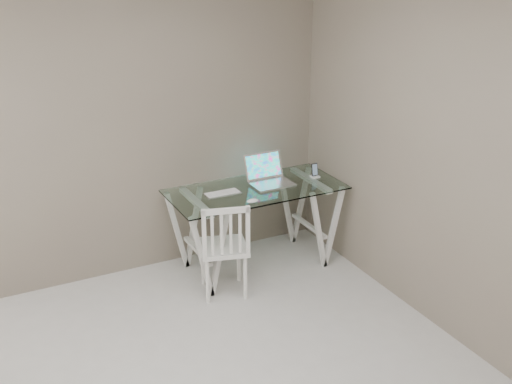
# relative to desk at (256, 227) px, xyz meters

# --- Properties ---
(room) EXTENTS (4.50, 4.52, 2.71)m
(room) POSITION_rel_desk_xyz_m (-1.26, -1.77, 1.33)
(room) COLOR #B5B2AE
(room) RESTS_ON ground
(desk) EXTENTS (1.50, 0.70, 0.75)m
(desk) POSITION_rel_desk_xyz_m (0.00, 0.00, 0.00)
(desk) COLOR silver
(desk) RESTS_ON ground
(chair) EXTENTS (0.47, 0.47, 0.83)m
(chair) POSITION_rel_desk_xyz_m (-0.45, -0.33, 0.07)
(chair) COLOR white
(chair) RESTS_ON ground
(laptop) EXTENTS (0.36, 0.33, 0.24)m
(laptop) POSITION_rel_desk_xyz_m (0.17, 0.08, 0.42)
(laptop) COLOR silver
(laptop) RESTS_ON desk
(keyboard) EXTENTS (0.31, 0.13, 0.01)m
(keyboard) POSITION_rel_desk_xyz_m (-0.30, 0.02, 0.37)
(keyboard) COLOR silver
(keyboard) RESTS_ON desk
(mouse) EXTENTS (0.10, 0.06, 0.03)m
(mouse) POSITION_rel_desk_xyz_m (-0.16, -0.26, 0.38)
(mouse) COLOR white
(mouse) RESTS_ON desk
(phone_dock) EXTENTS (0.07, 0.07, 0.13)m
(phone_dock) POSITION_rel_desk_xyz_m (0.60, 0.00, 0.40)
(phone_dock) COLOR white
(phone_dock) RESTS_ON desk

